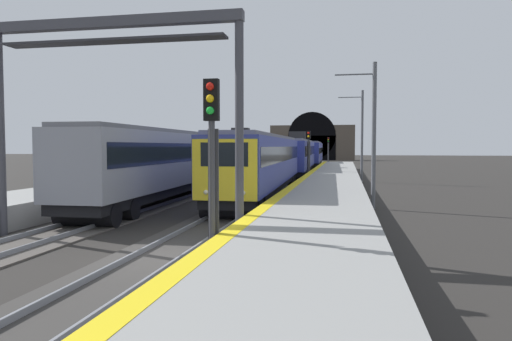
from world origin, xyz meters
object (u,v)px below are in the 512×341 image
Objects in this scene: overhead_signal_gantry at (113,73)px; railway_signal_near at (212,156)px; train_main_approaching at (297,155)px; train_adjacent_platform at (240,155)px; railway_signal_mid at (309,152)px; catenary_mast_far at (362,135)px; railway_signal_far at (328,147)px; catenary_mast_near at (373,134)px.

railway_signal_near is at bearing -126.87° from overhead_signal_gantry.
train_adjacent_platform reaches higher than train_main_approaching.
railway_signal_mid is 0.51× the size of overhead_signal_gantry.
train_main_approaching is 7.79× the size of catenary_mast_far.
railway_signal_near is 31.89m from catenary_mast_far.
catenary_mast_far is (0.35, -4.71, 1.49)m from railway_signal_mid.
train_main_approaching is 36.00m from overhead_signal_gantry.
overhead_signal_gantry is (-35.74, 2.59, 3.47)m from train_main_approaching.
train_adjacent_platform is at bearing -8.84° from railway_signal_far.
catenary_mast_near reaches higher than train_main_approaching.
overhead_signal_gantry reaches higher than railway_signal_mid.
railway_signal_mid is at bearing 14.72° from catenary_mast_near.
overhead_signal_gantry is at bearing -3.36° from railway_signal_far.
railway_signal_far is at bearing -10.36° from train_adjacent_platform.
train_adjacent_platform is at bearing 29.56° from catenary_mast_near.
railway_signal_near is (-39.08, -1.86, 0.74)m from train_main_approaching.
railway_signal_near reaches higher than train_main_approaching.
catenary_mast_far is at bearing -18.00° from overhead_signal_gantry.
railway_signal_far is at bearing 175.84° from train_main_approaching.
railway_signal_far is (45.25, -7.04, 0.63)m from train_adjacent_platform.
railway_signal_near is 79.20m from railway_signal_far.
train_main_approaching is at bearing -2.66° from railway_signal_far.
railway_signal_far is at bearing -180.00° from railway_signal_near.
overhead_signal_gantry is 1.10× the size of catenary_mast_far.
overhead_signal_gantry is at bearing -5.64° from train_main_approaching.
catenary_mast_near is (9.90, -9.16, -1.87)m from overhead_signal_gantry.
railway_signal_far is 0.60× the size of catenary_mast_far.
overhead_signal_gantry is 29.67m from catenary_mast_far.
train_main_approaching is 26.71m from catenary_mast_near.
railway_signal_mid is (-2.78, -7.04, 0.35)m from train_adjacent_platform.
overhead_signal_gantry is at bearing 162.00° from catenary_mast_far.
railway_signal_far is at bearing 4.08° from catenary_mast_near.
overhead_signal_gantry is (-30.61, -2.59, 3.34)m from train_adjacent_platform.
catenary_mast_far reaches higher than train_adjacent_platform.
train_main_approaching is 8.14m from railway_signal_mid.
railway_signal_mid is 48.03m from railway_signal_far.
catenary_mast_far reaches higher than railway_signal_near.
railway_signal_far reaches higher than railway_signal_mid.
catenary_mast_far is at bearing 0.00° from catenary_mast_near.
catenary_mast_near is 0.91× the size of catenary_mast_far.
train_adjacent_platform is at bearing 4.83° from overhead_signal_gantry.
railway_signal_near reaches higher than railway_signal_mid.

